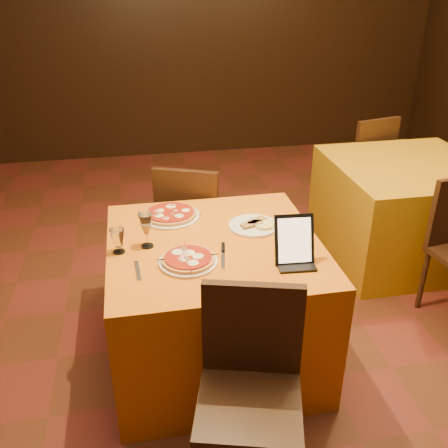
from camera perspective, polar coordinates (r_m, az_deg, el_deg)
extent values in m
cube|color=#5E2D19|center=(3.17, 2.49, -12.57)|extent=(6.00, 7.00, 0.01)
cube|color=black|center=(5.93, -5.36, 21.04)|extent=(6.00, 0.01, 2.80)
cube|color=orange|center=(2.81, -1.09, -8.74)|extent=(1.10, 1.10, 0.75)
cube|color=#B07A0B|center=(4.05, 19.77, 1.49)|extent=(1.10, 1.10, 0.75)
cylinder|color=white|center=(2.43, -4.12, -4.32)|extent=(0.29, 0.29, 0.01)
cylinder|color=#AD4C23|center=(2.42, -4.13, -4.00)|extent=(0.26, 0.26, 0.02)
cylinder|color=white|center=(2.88, -6.15, 0.90)|extent=(0.34, 0.34, 0.01)
cylinder|color=#AD4C23|center=(2.87, -6.16, 1.19)|extent=(0.30, 0.30, 0.02)
cylinder|color=white|center=(2.76, 3.36, -0.20)|extent=(0.27, 0.27, 0.01)
cylinder|color=olive|center=(2.75, 3.37, 0.12)|extent=(0.17, 0.17, 0.02)
cube|color=black|center=(2.40, 8.03, -1.76)|extent=(0.20, 0.11, 0.23)
cube|color=silver|center=(2.47, -0.11, -3.77)|extent=(0.06, 0.22, 0.01)
cube|color=#A4A5AB|center=(2.39, -9.82, -5.28)|extent=(0.03, 0.17, 0.01)
cube|color=silver|center=(2.95, -3.58, 1.65)|extent=(0.08, 0.17, 0.01)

